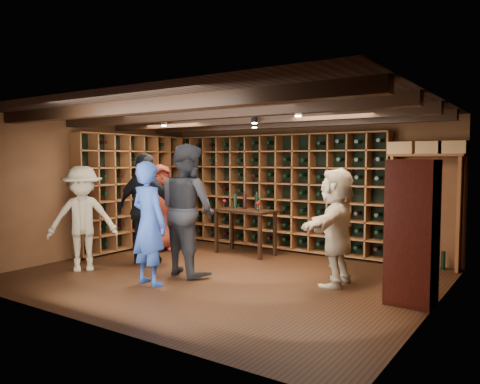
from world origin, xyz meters
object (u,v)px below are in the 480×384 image
Objects in this scene: man_grey_suit at (187,209)px; guest_beige at (336,227)px; man_blue_shirt at (149,223)px; guest_khaki at (82,219)px; tasting_table at (245,215)px; guest_woman_black at (146,209)px; display_cabinet at (412,235)px; guest_red_floral at (160,207)px.

man_grey_suit is 1.21× the size of guest_beige.
man_blue_shirt is 1.49m from guest_khaki.
guest_beige is (2.15, 0.69, -0.18)m from man_grey_suit.
man_grey_suit reaches higher than tasting_table.
man_blue_shirt is at bearing 128.28° from guest_woman_black.
display_cabinet is at bearing -17.39° from tasting_table.
display_cabinet is 0.92× the size of guest_woman_black.
man_blue_shirt is at bearing -53.43° from guest_khaki.
guest_khaki is at bearing 40.39° from man_grey_suit.
display_cabinet is 1.04× the size of guest_red_floral.
man_grey_suit reaches higher than guest_woman_black.
display_cabinet reaches higher than tasting_table.
man_blue_shirt is at bearing 100.27° from man_grey_suit.
guest_woman_black is 1.89m from tasting_table.
guest_woman_black is 1.13× the size of guest_khaki.
guest_woman_black reaches higher than display_cabinet.
guest_beige is at bearing -139.26° from man_blue_shirt.
guest_woman_black reaches higher than guest_beige.
display_cabinet reaches higher than guest_khaki.
guest_red_floral is at bearing 40.97° from guest_khaki.
guest_khaki is at bearing 6.57° from man_blue_shirt.
guest_woman_black is (0.63, -1.01, 0.10)m from guest_red_floral.
man_blue_shirt reaches higher than guest_khaki.
guest_red_floral is 3.85m from guest_beige.
man_blue_shirt is 2.65m from guest_beige.
man_grey_suit is at bearing -76.31° from guest_beige.
tasting_table is (1.57, 0.61, -0.09)m from guest_red_floral.
display_cabinet is 4.98m from guest_red_floral.
guest_beige is at bearing -179.19° from guest_woman_black.
guest_beige is at bearing -148.07° from man_grey_suit.
man_grey_suit is at bearing 163.33° from guest_woman_black.
guest_red_floral is (-1.67, 1.15, -0.16)m from man_grey_suit.
man_grey_suit is at bearing -86.72° from man_blue_shirt.
man_blue_shirt is 1.04× the size of guest_red_floral.
guest_woman_black is (-4.30, -0.26, 0.09)m from display_cabinet.
guest_red_floral is at bearing 171.34° from display_cabinet.
man_grey_suit is 1.19× the size of guest_red_floral.
man_blue_shirt is (-3.31, -1.18, 0.02)m from display_cabinet.
man_blue_shirt reaches higher than tasting_table.
man_grey_suit is 1.20× the size of guest_khaki.
tasting_table is at bearing -129.27° from guest_woman_black.
guest_red_floral is at bearing -67.24° from guest_woman_black.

